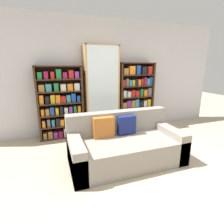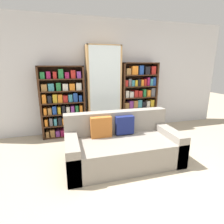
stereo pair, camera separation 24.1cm
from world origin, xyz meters
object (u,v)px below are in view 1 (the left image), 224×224
(bookshelf_right, at_px, (135,97))
(bookshelf_left, at_px, (61,104))
(display_cabinet, at_px, (101,91))
(wine_bottle, at_px, (132,128))
(couch, at_px, (125,145))

(bookshelf_right, bearing_deg, bookshelf_left, 179.99)
(bookshelf_left, relative_size, bookshelf_right, 0.96)
(bookshelf_left, xyz_separation_m, display_cabinet, (0.95, -0.02, 0.24))
(bookshelf_left, relative_size, wine_bottle, 4.20)
(display_cabinet, height_order, wine_bottle, display_cabinet)
(couch, relative_size, display_cabinet, 0.91)
(bookshelf_right, height_order, wine_bottle, bookshelf_right)
(bookshelf_right, xyz_separation_m, wine_bottle, (-0.29, -0.41, -0.67))
(couch, xyz_separation_m, display_cabinet, (0.02, 1.46, 0.74))
(couch, relative_size, bookshelf_left, 1.17)
(couch, bearing_deg, wine_bottle, 58.33)
(bookshelf_right, relative_size, wine_bottle, 4.39)
(display_cabinet, xyz_separation_m, bookshelf_right, (0.92, 0.02, -0.20))
(couch, distance_m, bookshelf_right, 1.83)
(display_cabinet, distance_m, bookshelf_right, 0.94)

